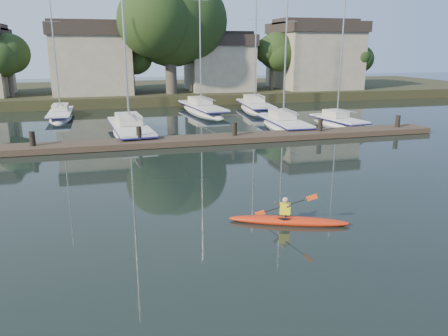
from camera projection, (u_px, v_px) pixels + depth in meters
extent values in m
plane|color=black|center=(265.00, 231.00, 14.23)|extent=(160.00, 160.00, 0.00)
ellipsoid|color=#B3380D|center=(289.00, 221.00, 14.86)|extent=(4.02, 2.04, 0.31)
cylinder|color=black|center=(285.00, 218.00, 14.85)|extent=(0.80, 0.80, 0.08)
imported|color=#312C2E|center=(285.00, 209.00, 14.76)|extent=(0.32, 0.38, 0.89)
cube|color=yellow|center=(285.00, 209.00, 14.76)|extent=(0.42, 0.37, 0.37)
sphere|color=tan|center=(285.00, 200.00, 14.68)|extent=(0.20, 0.20, 0.20)
cube|color=#433426|center=(188.00, 140.00, 27.23)|extent=(34.00, 2.00, 0.35)
cylinder|color=black|center=(33.00, 147.00, 24.99)|extent=(0.32, 0.32, 1.80)
cylinder|color=black|center=(139.00, 141.00, 26.46)|extent=(0.32, 0.32, 1.80)
cylinder|color=black|center=(234.00, 137.00, 27.94)|extent=(0.32, 0.32, 1.80)
cylinder|color=black|center=(320.00, 132.00, 29.41)|extent=(0.32, 0.32, 1.80)
cylinder|color=black|center=(397.00, 128.00, 30.89)|extent=(0.32, 0.32, 1.80)
ellipsoid|color=silver|center=(131.00, 140.00, 30.24)|extent=(3.18, 10.10, 2.10)
cube|color=silver|center=(130.00, 126.00, 29.98)|extent=(2.92, 8.31, 0.15)
cube|color=navy|center=(130.00, 127.00, 30.00)|extent=(3.02, 8.52, 0.09)
cube|color=#BBB9AB|center=(128.00, 119.00, 30.41)|extent=(1.78, 2.91, 0.61)
cylinder|color=#9EA0A5|center=(123.00, 15.00, 28.32)|extent=(0.13, 0.13, 14.36)
cylinder|color=#9EA0A5|center=(132.00, 116.00, 28.39)|extent=(0.42, 3.77, 0.09)
ellipsoid|color=silver|center=(284.00, 132.00, 32.80)|extent=(2.37, 8.26, 1.95)
cube|color=silver|center=(284.00, 120.00, 32.56)|extent=(2.23, 6.78, 0.14)
cube|color=navy|center=(284.00, 121.00, 32.58)|extent=(2.31, 6.94, 0.08)
cube|color=#BBB9AB|center=(282.00, 114.00, 32.92)|extent=(1.50, 2.33, 0.56)
cylinder|color=#9EA0A5|center=(286.00, 41.00, 31.27)|extent=(0.12, 0.12, 11.28)
cylinder|color=#9EA0A5|center=(291.00, 112.00, 31.18)|extent=(0.16, 3.12, 0.08)
cylinder|color=#9EA0A5|center=(287.00, 21.00, 30.91)|extent=(1.64, 0.07, 0.03)
ellipsoid|color=silver|center=(338.00, 129.00, 33.98)|extent=(2.84, 6.60, 1.73)
cube|color=silver|center=(338.00, 118.00, 33.76)|extent=(2.58, 5.45, 0.13)
cube|color=navy|center=(338.00, 119.00, 33.78)|extent=(2.67, 5.59, 0.07)
cube|color=#BBB9AB|center=(336.00, 113.00, 34.01)|extent=(1.53, 1.96, 0.50)
cylinder|color=#9EA0A5|center=(341.00, 57.00, 32.70)|extent=(0.11, 0.11, 9.13)
cylinder|color=#9EA0A5|center=(347.00, 111.00, 32.72)|extent=(0.43, 2.41, 0.07)
cylinder|color=#9EA0A5|center=(342.00, 42.00, 32.41)|extent=(1.45, 0.24, 0.03)
ellipsoid|color=silver|center=(61.00, 121.00, 37.57)|extent=(2.05, 8.21, 1.73)
cube|color=silver|center=(60.00, 112.00, 37.36)|extent=(1.94, 6.74, 0.13)
cube|color=navy|center=(60.00, 113.00, 37.38)|extent=(2.01, 6.90, 0.07)
cube|color=#BBB9AB|center=(60.00, 107.00, 37.72)|extent=(1.31, 2.31, 0.50)
cylinder|color=#9EA0A5|center=(53.00, 39.00, 36.00)|extent=(0.11, 0.11, 11.81)
cylinder|color=#9EA0A5|center=(58.00, 105.00, 36.03)|extent=(0.13, 3.11, 0.07)
cylinder|color=#9EA0A5|center=(52.00, 21.00, 35.62)|extent=(1.45, 0.05, 0.03)
ellipsoid|color=silver|center=(202.00, 116.00, 40.95)|extent=(3.47, 10.80, 2.02)
cube|color=silver|center=(202.00, 106.00, 40.69)|extent=(3.14, 8.89, 0.15)
cube|color=navy|center=(202.00, 106.00, 40.72)|extent=(3.25, 9.11, 0.08)
cube|color=#BBB9AB|center=(200.00, 101.00, 41.16)|extent=(1.83, 3.13, 0.58)
cylinder|color=#9EA0A5|center=(200.00, 21.00, 38.99)|extent=(0.13, 0.13, 14.86)
cylinder|color=#9EA0A5|center=(208.00, 98.00, 39.04)|extent=(0.56, 4.01, 0.08)
cylinder|color=#9EA0A5|center=(200.00, 0.00, 38.51)|extent=(1.69, 0.23, 0.03)
ellipsoid|color=silver|center=(255.00, 114.00, 42.29)|extent=(3.06, 9.08, 2.12)
cube|color=silver|center=(255.00, 103.00, 42.02)|extent=(2.82, 7.47, 0.16)
cube|color=navy|center=(255.00, 104.00, 42.05)|extent=(2.92, 7.66, 0.09)
cube|color=#BBB9AB|center=(254.00, 98.00, 42.42)|extent=(1.76, 2.62, 0.61)
cylinder|color=#9EA0A5|center=(256.00, 37.00, 40.63)|extent=(0.13, 0.13, 12.26)
cylinder|color=#9EA0A5|center=(259.00, 96.00, 40.52)|extent=(0.37, 3.38, 0.09)
cylinder|color=#9EA0A5|center=(256.00, 20.00, 40.24)|extent=(1.78, 0.18, 0.03)
cube|color=#242C16|center=(146.00, 91.00, 55.11)|extent=(90.00, 24.00, 1.00)
cube|color=#A69B85|center=(93.00, 65.00, 47.11)|extent=(8.00, 8.00, 6.00)
cube|color=#2C2320|center=(90.00, 30.00, 46.15)|extent=(8.40, 8.40, 1.20)
cube|color=#A69B85|center=(219.00, 68.00, 50.69)|extent=(7.00, 7.00, 5.00)
cube|color=#2C2320|center=(219.00, 40.00, 49.86)|extent=(7.35, 7.35, 1.20)
cube|color=#A69B85|center=(314.00, 61.00, 53.44)|extent=(9.00, 9.00, 6.50)
cube|color=#2C2320|center=(315.00, 28.00, 52.41)|extent=(9.45, 9.45, 1.20)
cylinder|color=#514740|center=(171.00, 70.00, 46.42)|extent=(1.20, 1.20, 5.00)
sphere|color=black|center=(169.00, 21.00, 45.09)|extent=(8.50, 8.50, 8.50)
cylinder|color=#514740|center=(11.00, 82.00, 43.68)|extent=(0.48, 0.48, 3.00)
sphere|color=black|center=(7.00, 56.00, 43.02)|extent=(3.40, 3.40, 3.40)
cylinder|color=#514740|center=(133.00, 81.00, 46.19)|extent=(0.38, 0.38, 2.80)
sphere|color=black|center=(132.00, 60.00, 45.61)|extent=(2.72, 2.72, 2.72)
cylinder|color=#514740|center=(272.00, 76.00, 51.00)|extent=(0.50, 0.50, 3.20)
sphere|color=black|center=(272.00, 53.00, 50.30)|extent=(3.57, 3.57, 3.57)
cylinder|color=#514740|center=(354.00, 78.00, 52.14)|extent=(0.41, 0.41, 2.60)
sphere|color=black|center=(356.00, 59.00, 51.57)|extent=(2.89, 2.89, 2.89)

